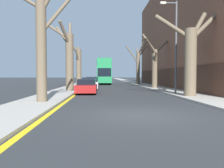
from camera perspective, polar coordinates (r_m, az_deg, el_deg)
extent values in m
plane|color=#2B2D30|center=(9.27, 7.30, -8.02)|extent=(300.00, 300.00, 0.00)
cube|color=#A39E93|center=(59.13, -6.39, 0.74)|extent=(2.80, 120.00, 0.12)
cube|color=#A39E93|center=(59.42, 4.12, 0.76)|extent=(2.80, 120.00, 0.12)
cube|color=brown|center=(32.98, 21.90, 12.20)|extent=(10.00, 32.38, 14.84)
cube|color=#492D21|center=(30.74, 13.19, 1.49)|extent=(0.12, 31.73, 2.50)
cube|color=yellow|center=(59.05, -4.86, 0.69)|extent=(0.24, 120.00, 0.01)
cylinder|color=brown|center=(13.43, -17.99, 8.50)|extent=(0.60, 0.60, 6.27)
cylinder|color=brown|center=(14.05, -13.73, 17.86)|extent=(2.13, 1.06, 2.80)
cylinder|color=brown|center=(23.05, -11.02, 5.49)|extent=(0.81, 0.81, 5.91)
cylinder|color=brown|center=(22.58, -12.25, 12.76)|extent=(0.99, 2.05, 2.28)
cylinder|color=brown|center=(24.11, -13.59, 12.92)|extent=(2.48, 1.31, 1.76)
cylinder|color=brown|center=(23.81, -12.69, 12.09)|extent=(1.74, 1.01, 2.09)
cylinder|color=brown|center=(24.16, -10.97, 12.78)|extent=(0.43, 1.74, 2.57)
cylinder|color=brown|center=(33.32, -8.68, 4.22)|extent=(0.77, 0.77, 5.57)
cylinder|color=brown|center=(33.57, -10.14, 9.67)|extent=(1.89, 0.51, 2.81)
cylinder|color=brown|center=(32.81, -9.07, 7.19)|extent=(0.61, 1.55, 2.03)
cylinder|color=brown|center=(34.21, -8.80, 7.99)|extent=(0.58, 1.72, 2.18)
cylinder|color=brown|center=(32.80, -10.70, 10.01)|extent=(2.36, 2.18, 2.47)
cylinder|color=brown|center=(33.94, -8.75, 7.88)|extent=(0.46, 1.23, 2.13)
cylinder|color=brown|center=(17.31, 19.76, 5.13)|extent=(0.89, 0.89, 5.11)
cylinder|color=brown|center=(18.63, 20.21, 9.08)|extent=(1.50, 2.42, 1.75)
cylinder|color=brown|center=(18.10, 23.17, 13.86)|extent=(2.39, 0.33, 2.35)
cylinder|color=brown|center=(17.63, 15.61, 14.14)|extent=(2.69, 1.17, 2.09)
cylinder|color=brown|center=(17.98, 21.49, 13.78)|extent=(1.46, 0.56, 2.14)
cylinder|color=brown|center=(27.83, 11.14, 3.85)|extent=(0.73, 0.73, 4.86)
cylinder|color=brown|center=(28.60, 12.71, 9.43)|extent=(1.97, 1.01, 1.72)
cylinder|color=brown|center=(27.31, 11.32, 6.70)|extent=(0.41, 1.40, 1.58)
cylinder|color=brown|center=(26.81, 10.00, 9.81)|extent=(1.94, 2.41, 1.82)
cylinder|color=brown|center=(28.09, 9.59, 10.54)|extent=(1.78, 0.60, 2.34)
cylinder|color=brown|center=(39.34, 6.83, 4.12)|extent=(0.63, 0.63, 5.83)
cylinder|color=brown|center=(39.94, 8.04, 8.40)|extent=(1.96, 0.74, 2.19)
cylinder|color=brown|center=(40.02, 6.63, 8.26)|extent=(0.37, 1.21, 1.62)
cylinder|color=brown|center=(38.90, 7.66, 9.49)|extent=(1.09, 1.88, 2.40)
cylinder|color=brown|center=(40.22, 8.30, 9.60)|extent=(2.39, 1.03, 3.15)
cylinder|color=brown|center=(39.28, 5.28, 7.67)|extent=(2.36, 0.33, 3.12)
cube|color=#1E7F47|center=(41.34, -2.09, 2.29)|extent=(2.50, 10.38, 2.59)
cube|color=#1E7F47|center=(41.39, -2.09, 5.12)|extent=(2.45, 10.17, 1.51)
cube|color=#1A6C3C|center=(41.44, -2.09, 6.25)|extent=(2.45, 10.17, 0.12)
cube|color=black|center=(41.34, -2.09, 2.98)|extent=(2.53, 9.14, 1.35)
cube|color=black|center=(41.40, -2.09, 5.23)|extent=(2.53, 9.14, 1.15)
cube|color=black|center=(36.17, -2.01, 3.08)|extent=(2.25, 0.06, 1.41)
cylinder|color=black|center=(38.25, -3.66, 0.56)|extent=(0.30, 1.00, 1.00)
cylinder|color=black|center=(38.27, -0.42, 0.57)|extent=(0.30, 1.00, 1.00)
cylinder|color=black|center=(44.27, -3.52, 0.80)|extent=(0.30, 1.00, 1.00)
cylinder|color=black|center=(44.29, -0.72, 0.81)|extent=(0.30, 1.00, 1.00)
cube|color=maroon|center=(19.82, -6.62, -1.07)|extent=(1.78, 4.00, 0.63)
cube|color=black|center=(20.03, -6.58, 0.59)|extent=(1.57, 2.08, 0.51)
cylinder|color=black|center=(18.71, -9.25, -1.82)|extent=(0.20, 0.65, 0.65)
cylinder|color=black|center=(18.59, -4.47, -1.82)|extent=(0.20, 0.65, 0.65)
cylinder|color=black|center=(21.09, -8.51, -1.35)|extent=(0.20, 0.65, 0.65)
cylinder|color=black|center=(20.99, -4.26, -1.35)|extent=(0.20, 0.65, 0.65)
cube|color=silver|center=(25.39, -5.75, -0.26)|extent=(1.85, 4.36, 0.69)
cube|color=black|center=(25.63, -5.72, 1.12)|extent=(1.63, 2.27, 0.53)
cylinder|color=black|center=(24.16, -7.84, -0.87)|extent=(0.20, 0.66, 0.66)
cylinder|color=black|center=(24.06, -3.97, -0.86)|extent=(0.20, 0.66, 0.66)
cylinder|color=black|center=(26.76, -7.34, -0.56)|extent=(0.20, 0.66, 0.66)
cylinder|color=black|center=(26.68, -3.85, -0.55)|extent=(0.20, 0.66, 0.66)
cube|color=#9EA3AD|center=(31.36, -5.16, 0.17)|extent=(1.82, 4.18, 0.63)
cube|color=black|center=(31.59, -5.14, 1.32)|extent=(1.60, 2.17, 0.62)
cylinder|color=black|center=(30.16, -6.78, -0.23)|extent=(0.20, 0.66, 0.66)
cylinder|color=black|center=(30.09, -3.74, -0.22)|extent=(0.20, 0.66, 0.66)
cylinder|color=black|center=(32.66, -6.47, -0.03)|extent=(0.20, 0.66, 0.66)
cylinder|color=black|center=(32.59, -3.66, -0.03)|extent=(0.20, 0.66, 0.66)
cylinder|color=#4C4F54|center=(18.70, 16.37, 8.83)|extent=(0.16, 0.16, 7.63)
cylinder|color=#4C4F54|center=(19.30, 14.86, 19.77)|extent=(1.10, 0.11, 0.11)
cube|color=beige|center=(19.16, 13.19, 19.92)|extent=(0.44, 0.20, 0.16)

